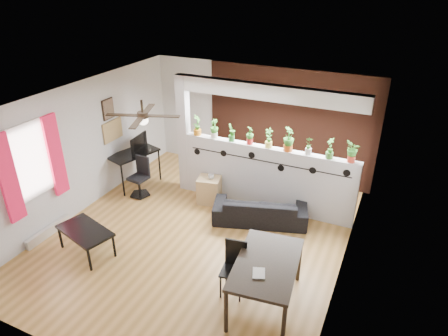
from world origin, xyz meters
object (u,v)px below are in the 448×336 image
(potted_plant_2, at_px, (232,132))
(folding_chair, at_px, (235,263))
(potted_plant_5, at_px, (289,139))
(potted_plant_7, at_px, (330,148))
(sofa, at_px, (260,210))
(dining_table, at_px, (267,267))
(potted_plant_0, at_px, (197,124))
(potted_plant_6, at_px, (309,145))
(potted_plant_8, at_px, (352,151))
(office_chair, at_px, (140,179))
(potted_plant_4, at_px, (269,137))
(ceiling_fan, at_px, (143,117))
(potted_plant_3, at_px, (250,135))
(computer_desk, at_px, (134,156))
(potted_plant_1, at_px, (214,128))
(cup, at_px, (211,177))
(coffee_table, at_px, (85,232))
(cube_shelf, at_px, (209,190))

(potted_plant_2, relative_size, folding_chair, 0.42)
(potted_plant_5, bearing_deg, potted_plant_7, 0.00)
(sofa, relative_size, dining_table, 1.15)
(potted_plant_0, bearing_deg, potted_plant_6, -0.00)
(potted_plant_2, height_order, potted_plant_8, potted_plant_8)
(potted_plant_0, bearing_deg, potted_plant_2, -0.00)
(office_chair, bearing_deg, potted_plant_4, 15.03)
(sofa, bearing_deg, potted_plant_5, -135.37)
(potted_plant_4, xyz_separation_m, folding_chair, (0.38, -2.53, -1.04))
(ceiling_fan, height_order, potted_plant_3, ceiling_fan)
(ceiling_fan, distance_m, potted_plant_4, 2.52)
(potted_plant_0, relative_size, computer_desk, 0.36)
(folding_chair, bearing_deg, dining_table, -9.01)
(office_chair, xyz_separation_m, folding_chair, (3.02, -1.82, 0.13))
(ceiling_fan, distance_m, dining_table, 3.10)
(potted_plant_0, xyz_separation_m, sofa, (1.67, -0.58, -1.33))
(computer_desk, height_order, office_chair, office_chair)
(sofa, xyz_separation_m, dining_table, (0.82, -2.04, 0.44))
(potted_plant_6, height_order, computer_desk, potted_plant_6)
(potted_plant_0, bearing_deg, potted_plant_8, -0.00)
(potted_plant_7, bearing_deg, potted_plant_2, 180.00)
(potted_plant_5, height_order, folding_chair, potted_plant_5)
(sofa, height_order, computer_desk, computer_desk)
(potted_plant_5, xyz_separation_m, folding_chair, (-0.01, -2.53, -1.08))
(potted_plant_6, bearing_deg, computer_desk, -174.86)
(potted_plant_0, distance_m, potted_plant_4, 1.58)
(potted_plant_4, height_order, folding_chair, potted_plant_4)
(potted_plant_1, distance_m, potted_plant_8, 2.77)
(potted_plant_2, distance_m, folding_chair, 2.97)
(folding_chair, bearing_deg, sofa, 98.57)
(potted_plant_5, height_order, potted_plant_6, potted_plant_5)
(cup, bearing_deg, computer_desk, -179.84)
(dining_table, xyz_separation_m, coffee_table, (-3.25, -0.15, -0.27))
(ceiling_fan, relative_size, potted_plant_5, 2.52)
(folding_chair, bearing_deg, cup, 124.13)
(potted_plant_3, relative_size, office_chair, 0.42)
(potted_plant_0, distance_m, potted_plant_6, 2.37)
(potted_plant_4, relative_size, folding_chair, 0.45)
(folding_chair, bearing_deg, coffee_table, -175.00)
(potted_plant_0, relative_size, potted_plant_5, 0.94)
(potted_plant_3, height_order, computer_desk, potted_plant_3)
(potted_plant_7, distance_m, sofa, 1.80)
(ceiling_fan, bearing_deg, potted_plant_5, 42.06)
(potted_plant_5, height_order, potted_plant_7, potted_plant_5)
(potted_plant_4, relative_size, cup, 3.09)
(potted_plant_4, bearing_deg, potted_plant_0, 180.00)
(coffee_table, bearing_deg, computer_desk, 106.48)
(potted_plant_7, relative_size, cube_shelf, 0.71)
(potted_plant_5, relative_size, computer_desk, 0.39)
(sofa, relative_size, computer_desk, 1.41)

